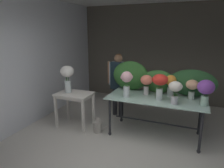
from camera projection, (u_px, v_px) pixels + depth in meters
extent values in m
plane|color=beige|center=(143.00, 124.00, 4.69)|extent=(8.54, 8.54, 0.00)
cube|color=#5B564C|center=(160.00, 54.00, 6.06)|extent=(4.97, 0.12, 2.88)
cube|color=silver|center=(51.00, 57.00, 5.22)|extent=(0.12, 4.00, 2.88)
cube|color=#ADD4C6|center=(156.00, 98.00, 4.01)|extent=(1.91, 0.92, 0.02)
cylinder|color=#2D2D33|center=(110.00, 117.00, 4.10)|extent=(0.05, 0.05, 0.80)
sphere|color=#2D2D33|center=(110.00, 134.00, 4.19)|extent=(0.07, 0.07, 0.07)
cylinder|color=#2D2D33|center=(201.00, 132.00, 3.48)|extent=(0.05, 0.05, 0.80)
sphere|color=#2D2D33|center=(199.00, 151.00, 3.57)|extent=(0.07, 0.07, 0.07)
cylinder|color=#2D2D33|center=(122.00, 105.00, 4.75)|extent=(0.05, 0.05, 0.80)
sphere|color=#2D2D33|center=(121.00, 120.00, 4.84)|extent=(0.07, 0.07, 0.07)
cylinder|color=#2D2D33|center=(200.00, 117.00, 4.13)|extent=(0.05, 0.05, 0.80)
sphere|color=#2D2D33|center=(198.00, 133.00, 4.22)|extent=(0.07, 0.07, 0.07)
cylinder|color=#2D2D33|center=(155.00, 122.00, 4.15)|extent=(1.71, 0.03, 0.03)
cube|color=silver|center=(74.00, 94.00, 4.42)|extent=(0.77, 0.55, 0.03)
cube|color=silver|center=(74.00, 96.00, 4.43)|extent=(0.71, 0.49, 0.06)
cube|color=silver|center=(56.00, 112.00, 4.44)|extent=(0.05, 0.05, 0.75)
cube|color=silver|center=(83.00, 117.00, 4.19)|extent=(0.05, 0.05, 0.75)
cube|color=silver|center=(68.00, 105.00, 4.86)|extent=(0.05, 0.05, 0.75)
cube|color=silver|center=(93.00, 109.00, 4.61)|extent=(0.05, 0.05, 0.75)
cylinder|color=#232328|center=(115.00, 100.00, 5.14)|extent=(0.12, 0.12, 0.82)
cylinder|color=#232328|center=(121.00, 100.00, 5.08)|extent=(0.12, 0.12, 0.82)
cube|color=#B2BCC6|center=(118.00, 73.00, 4.94)|extent=(0.38, 0.22, 0.56)
cube|color=#192833|center=(117.00, 76.00, 4.84)|extent=(0.33, 0.02, 0.68)
cylinder|color=#936B4C|center=(109.00, 73.00, 5.02)|extent=(0.09, 0.09, 0.55)
cylinder|color=#936B4C|center=(127.00, 74.00, 4.85)|extent=(0.09, 0.09, 0.55)
sphere|color=#936B4C|center=(118.00, 58.00, 4.84)|extent=(0.20, 0.20, 0.20)
ellipsoid|color=brown|center=(119.00, 56.00, 4.84)|extent=(0.15, 0.15, 0.09)
ellipsoid|color=#2D6028|center=(130.00, 76.00, 4.47)|extent=(0.80, 0.31, 0.65)
ellipsoid|color=#387033|center=(158.00, 82.00, 4.26)|extent=(0.72, 0.29, 0.49)
ellipsoid|color=#28562D|center=(192.00, 83.00, 4.01)|extent=(0.94, 0.31, 0.55)
cylinder|color=silver|center=(159.00, 94.00, 3.83)|extent=(0.12, 0.12, 0.23)
cylinder|color=#9EBCB2|center=(159.00, 97.00, 3.85)|extent=(0.11, 0.11, 0.09)
cylinder|color=#387033|center=(160.00, 91.00, 3.81)|extent=(0.01, 0.01, 0.33)
cylinder|color=#387033|center=(160.00, 91.00, 3.84)|extent=(0.01, 0.01, 0.33)
cylinder|color=#387033|center=(158.00, 91.00, 3.82)|extent=(0.01, 0.01, 0.33)
cylinder|color=#387033|center=(159.00, 92.00, 3.80)|extent=(0.01, 0.01, 0.33)
ellipsoid|color=red|center=(160.00, 80.00, 3.76)|extent=(0.29, 0.29, 0.21)
sphere|color=red|center=(155.00, 79.00, 3.79)|extent=(0.10, 0.10, 0.10)
sphere|color=red|center=(166.00, 79.00, 3.74)|extent=(0.08, 0.08, 0.08)
ellipsoid|color=#477F3D|center=(158.00, 88.00, 3.78)|extent=(0.11, 0.09, 0.03)
cylinder|color=silver|center=(146.00, 91.00, 4.16)|extent=(0.10, 0.10, 0.18)
cylinder|color=#9EBCB2|center=(146.00, 93.00, 4.17)|extent=(0.10, 0.10, 0.07)
cylinder|color=#28562D|center=(147.00, 89.00, 4.14)|extent=(0.01, 0.01, 0.25)
cylinder|color=#28562D|center=(147.00, 88.00, 4.17)|extent=(0.01, 0.01, 0.25)
cylinder|color=#28562D|center=(145.00, 89.00, 4.15)|extent=(0.01, 0.01, 0.25)
cylinder|color=#28562D|center=(146.00, 89.00, 4.13)|extent=(0.01, 0.01, 0.25)
ellipsoid|color=#EF7A60|center=(147.00, 80.00, 4.10)|extent=(0.25, 0.25, 0.20)
ellipsoid|color=#387033|center=(145.00, 85.00, 4.14)|extent=(0.09, 0.10, 0.03)
cylinder|color=silver|center=(170.00, 92.00, 4.05)|extent=(0.12, 0.12, 0.18)
cylinder|color=#9EBCB2|center=(170.00, 94.00, 4.07)|extent=(0.11, 0.11, 0.07)
cylinder|color=#477F3D|center=(171.00, 90.00, 4.03)|extent=(0.01, 0.01, 0.26)
cylinder|color=#477F3D|center=(169.00, 89.00, 4.07)|extent=(0.01, 0.01, 0.26)
cylinder|color=#477F3D|center=(170.00, 90.00, 4.03)|extent=(0.01, 0.01, 0.26)
ellipsoid|color=orange|center=(171.00, 80.00, 3.99)|extent=(0.21, 0.21, 0.22)
sphere|color=orange|center=(167.00, 81.00, 4.00)|extent=(0.06, 0.06, 0.06)
ellipsoid|color=#28562D|center=(169.00, 87.00, 4.05)|extent=(0.11, 0.07, 0.03)
cylinder|color=silver|center=(204.00, 101.00, 3.55)|extent=(0.13, 0.13, 0.17)
cylinder|color=#9EBCB2|center=(204.00, 103.00, 3.57)|extent=(0.12, 0.12, 0.07)
cylinder|color=#2D6028|center=(207.00, 98.00, 3.54)|extent=(0.01, 0.01, 0.25)
cylinder|color=#2D6028|center=(204.00, 98.00, 3.56)|extent=(0.01, 0.01, 0.25)
cylinder|color=#2D6028|center=(204.00, 98.00, 3.53)|extent=(0.01, 0.01, 0.25)
ellipsoid|color=purple|center=(206.00, 87.00, 3.49)|extent=(0.29, 0.29, 0.26)
sphere|color=purple|center=(201.00, 87.00, 3.54)|extent=(0.11, 0.11, 0.11)
ellipsoid|color=#387033|center=(206.00, 95.00, 3.53)|extent=(0.07, 0.11, 0.03)
cylinder|color=silver|center=(174.00, 100.00, 3.62)|extent=(0.12, 0.12, 0.15)
cylinder|color=#9EBCB2|center=(174.00, 102.00, 3.63)|extent=(0.11, 0.11, 0.06)
cylinder|color=#28562D|center=(176.00, 97.00, 3.60)|extent=(0.01, 0.01, 0.27)
cylinder|color=#28562D|center=(174.00, 96.00, 3.62)|extent=(0.01, 0.01, 0.27)
cylinder|color=#28562D|center=(174.00, 97.00, 3.59)|extent=(0.01, 0.01, 0.27)
ellipsoid|color=white|center=(175.00, 86.00, 3.55)|extent=(0.24, 0.24, 0.18)
sphere|color=white|center=(181.00, 86.00, 3.54)|extent=(0.06, 0.06, 0.06)
ellipsoid|color=#477F3D|center=(176.00, 95.00, 3.61)|extent=(0.10, 0.09, 0.03)
cylinder|color=silver|center=(126.00, 92.00, 3.99)|extent=(0.13, 0.13, 0.23)
cylinder|color=#9EBCB2|center=(126.00, 95.00, 4.01)|extent=(0.12, 0.12, 0.10)
cylinder|color=#28562D|center=(128.00, 89.00, 3.97)|extent=(0.01, 0.01, 0.34)
cylinder|color=#28562D|center=(127.00, 88.00, 4.00)|extent=(0.01, 0.01, 0.34)
cylinder|color=#28562D|center=(125.00, 88.00, 3.98)|extent=(0.01, 0.01, 0.34)
cylinder|color=#28562D|center=(126.00, 89.00, 3.96)|extent=(0.01, 0.01, 0.34)
ellipsoid|color=#EFB2BC|center=(127.00, 77.00, 3.92)|extent=(0.22, 0.22, 0.22)
sphere|color=#EFB2BC|center=(122.00, 77.00, 3.98)|extent=(0.08, 0.08, 0.08)
sphere|color=#EFB2BC|center=(131.00, 77.00, 3.91)|extent=(0.09, 0.09, 0.09)
ellipsoid|color=#387033|center=(127.00, 86.00, 3.93)|extent=(0.11, 0.08, 0.03)
cylinder|color=silver|center=(191.00, 95.00, 3.88)|extent=(0.11, 0.11, 0.15)
cylinder|color=#9EBCB2|center=(191.00, 98.00, 3.90)|extent=(0.11, 0.11, 0.06)
cylinder|color=#28562D|center=(192.00, 93.00, 3.86)|extent=(0.01, 0.01, 0.23)
cylinder|color=#28562D|center=(191.00, 93.00, 3.90)|extent=(0.01, 0.01, 0.23)
cylinder|color=#28562D|center=(190.00, 93.00, 3.88)|extent=(0.01, 0.01, 0.23)
cylinder|color=#28562D|center=(191.00, 93.00, 3.86)|extent=(0.01, 0.01, 0.23)
ellipsoid|color=#F4B78E|center=(192.00, 85.00, 3.83)|extent=(0.23, 0.23, 0.19)
sphere|color=#F4B78E|center=(188.00, 85.00, 3.86)|extent=(0.06, 0.06, 0.06)
sphere|color=#F4B78E|center=(198.00, 87.00, 3.78)|extent=(0.10, 0.10, 0.10)
cylinder|color=silver|center=(68.00, 86.00, 4.44)|extent=(0.14, 0.14, 0.27)
cylinder|color=#9EBCB2|center=(68.00, 90.00, 4.46)|extent=(0.13, 0.13, 0.11)
cylinder|color=#2D6028|center=(69.00, 83.00, 4.42)|extent=(0.01, 0.01, 0.39)
cylinder|color=#2D6028|center=(68.00, 83.00, 4.45)|extent=(0.01, 0.01, 0.39)
cylinder|color=#2D6028|center=(67.00, 83.00, 4.43)|extent=(0.01, 0.01, 0.39)
cylinder|color=#2D6028|center=(66.00, 84.00, 4.39)|extent=(0.01, 0.01, 0.39)
ellipsoid|color=white|center=(67.00, 71.00, 4.35)|extent=(0.30, 0.30, 0.25)
sphere|color=white|center=(71.00, 71.00, 4.31)|extent=(0.11, 0.11, 0.11)
cylinder|color=#B7B2A8|center=(98.00, 127.00, 4.30)|extent=(0.18, 0.18, 0.24)
cylinder|color=#B7B2A8|center=(105.00, 128.00, 4.23)|extent=(0.18, 0.04, 0.14)
torus|color=#B7B2A8|center=(97.00, 120.00, 4.26)|extent=(0.13, 0.02, 0.13)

